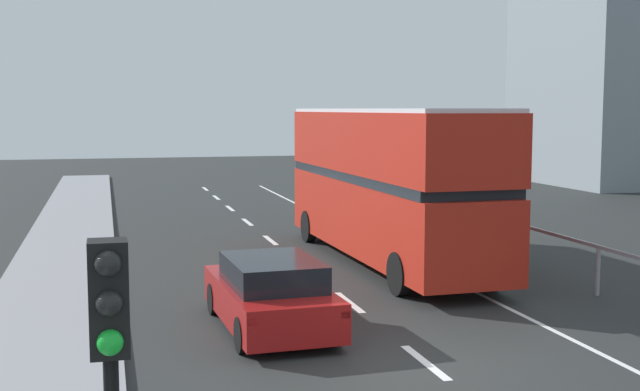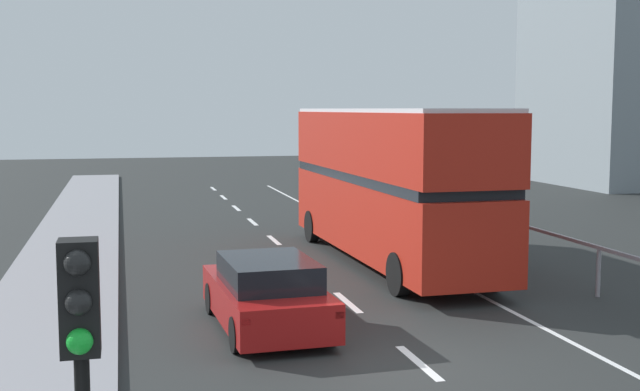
{
  "view_description": "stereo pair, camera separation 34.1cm",
  "coord_description": "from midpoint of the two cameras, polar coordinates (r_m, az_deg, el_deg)",
  "views": [
    {
      "loc": [
        -5.1,
        -12.24,
        4.23
      ],
      "look_at": [
        -0.11,
        6.67,
        2.15
      ],
      "focal_mm": 45.79,
      "sensor_mm": 36.0,
      "label": 1
    },
    {
      "loc": [
        -4.77,
        -12.32,
        4.23
      ],
      "look_at": [
        -0.11,
        6.67,
        2.15
      ],
      "focal_mm": 45.79,
      "sensor_mm": 36.0,
      "label": 2
    }
  ],
  "objects": [
    {
      "name": "ground_plane",
      "position": [
        13.91,
        6.91,
        -11.89
      ],
      "size": [
        73.35,
        120.0,
        0.1
      ],
      "primitive_type": "cube",
      "color": "#272929"
    },
    {
      "name": "lane_paint_markings",
      "position": [
        22.74,
        3.05,
        -4.65
      ],
      "size": [
        3.27,
        46.0,
        0.01
      ],
      "color": "silver",
      "rests_on": "ground"
    },
    {
      "name": "bridge_side_railing",
      "position": [
        23.99,
        11.54,
        -1.94
      ],
      "size": [
        0.1,
        42.0,
        1.17
      ],
      "color": "gray",
      "rests_on": "ground"
    },
    {
      "name": "double_decker_bus_red",
      "position": [
        22.36,
        4.26,
        1.03
      ],
      "size": [
        2.73,
        10.9,
        4.24
      ],
      "rotation": [
        0.0,
        0.0,
        0.02
      ],
      "color": "#AC2013",
      "rests_on": "ground"
    },
    {
      "name": "hatchback_car_near",
      "position": [
        15.82,
        -4.1,
        -6.92
      ],
      "size": [
        2.03,
        4.32,
        1.4
      ],
      "rotation": [
        0.0,
        0.0,
        0.04
      ],
      "color": "#A01414",
      "rests_on": "ground"
    },
    {
      "name": "traffic_signal_pole",
      "position": [
        6.58,
        -15.92,
        -9.75
      ],
      "size": [
        0.3,
        0.42,
        3.1
      ],
      "color": "black",
      "rests_on": "near_sidewalk_kerb"
    }
  ]
}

